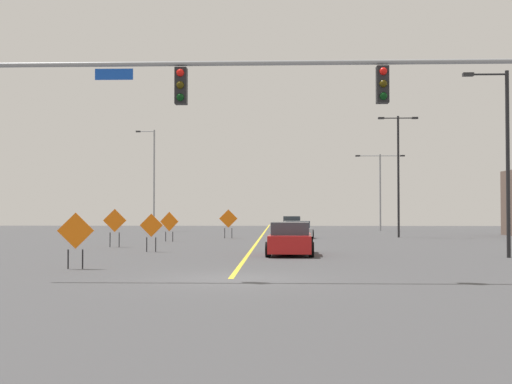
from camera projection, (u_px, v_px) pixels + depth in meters
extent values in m
plane|color=#444447|center=(231.00, 279.00, 18.96)|extent=(134.15, 134.15, 0.00)
cube|color=yellow|center=(263.00, 234.00, 56.19)|extent=(0.16, 74.53, 0.01)
cylinder|color=gray|center=(281.00, 63.00, 19.09)|extent=(17.20, 0.14, 0.14)
cube|color=black|center=(382.00, 85.00, 18.97)|extent=(0.34, 0.32, 1.05)
sphere|color=red|center=(383.00, 71.00, 18.81)|extent=(0.22, 0.22, 0.22)
sphere|color=#3C3106|center=(383.00, 84.00, 18.80)|extent=(0.22, 0.22, 0.22)
sphere|color=black|center=(383.00, 96.00, 18.79)|extent=(0.22, 0.22, 0.22)
cube|color=black|center=(181.00, 86.00, 19.17)|extent=(0.34, 0.32, 1.05)
sphere|color=red|center=(180.00, 73.00, 19.01)|extent=(0.22, 0.22, 0.22)
sphere|color=#3C3106|center=(180.00, 85.00, 19.00)|extent=(0.22, 0.22, 0.22)
sphere|color=black|center=(180.00, 97.00, 18.99)|extent=(0.22, 0.22, 0.22)
cube|color=#1447B7|center=(114.00, 74.00, 19.25)|extent=(1.10, 0.03, 0.32)
cylinder|color=gray|center=(154.00, 180.00, 64.23)|extent=(0.16, 0.16, 9.71)
cylinder|color=gray|center=(146.00, 131.00, 64.39)|extent=(1.56, 0.08, 0.08)
cube|color=#262628|center=(138.00, 132.00, 64.42)|extent=(0.44, 0.24, 0.14)
cylinder|color=black|center=(508.00, 164.00, 27.67)|extent=(0.16, 0.16, 7.74)
cylinder|color=black|center=(487.00, 74.00, 27.80)|extent=(1.59, 0.08, 0.08)
cube|color=#262628|center=(468.00, 75.00, 27.83)|extent=(0.44, 0.24, 0.14)
cylinder|color=gray|center=(380.00, 193.00, 64.27)|extent=(0.16, 0.16, 7.37)
cylinder|color=gray|center=(369.00, 156.00, 64.41)|extent=(2.14, 0.08, 0.08)
cube|color=#262628|center=(358.00, 156.00, 64.45)|extent=(0.44, 0.24, 0.14)
cylinder|color=gray|center=(391.00, 156.00, 64.33)|extent=(2.14, 0.08, 0.08)
cube|color=#262628|center=(402.00, 156.00, 64.29)|extent=(0.44, 0.24, 0.14)
cylinder|color=black|center=(398.00, 177.00, 48.68)|extent=(0.16, 0.16, 8.84)
cylinder|color=black|center=(390.00, 118.00, 48.82)|extent=(1.23, 0.08, 0.08)
cube|color=#262628|center=(381.00, 118.00, 48.84)|extent=(0.44, 0.24, 0.14)
cylinder|color=black|center=(406.00, 118.00, 48.78)|extent=(1.23, 0.08, 0.08)
cube|color=#262628|center=(415.00, 118.00, 48.76)|extent=(0.44, 0.24, 0.14)
cube|color=orange|center=(169.00, 222.00, 42.19)|extent=(1.20, 0.33, 1.23)
cylinder|color=black|center=(166.00, 236.00, 42.23)|extent=(0.05, 0.05, 0.62)
cylinder|color=black|center=(173.00, 237.00, 42.10)|extent=(0.05, 0.05, 0.62)
cube|color=orange|center=(76.00, 231.00, 22.25)|extent=(1.19, 0.23, 1.20)
cylinder|color=black|center=(68.00, 259.00, 22.19)|extent=(0.05, 0.05, 0.65)
cylinder|color=black|center=(83.00, 259.00, 22.25)|extent=(0.05, 0.05, 0.65)
cube|color=orange|center=(151.00, 225.00, 31.49)|extent=(1.10, 0.06, 1.10)
cylinder|color=black|center=(147.00, 245.00, 31.48)|extent=(0.05, 0.05, 0.68)
cylinder|color=black|center=(156.00, 245.00, 31.46)|extent=(0.05, 0.05, 0.68)
cube|color=orange|center=(228.00, 219.00, 47.23)|extent=(1.28, 0.25, 1.30)
cylinder|color=black|center=(225.00, 233.00, 47.17)|extent=(0.05, 0.05, 0.71)
cylinder|color=black|center=(232.00, 233.00, 47.23)|extent=(0.05, 0.05, 0.71)
cube|color=orange|center=(115.00, 220.00, 35.68)|extent=(1.23, 0.15, 1.24)
cylinder|color=black|center=(110.00, 240.00, 35.64)|extent=(0.05, 0.05, 0.78)
cylinder|color=black|center=(119.00, 240.00, 35.66)|extent=(0.05, 0.05, 0.78)
cube|color=red|center=(290.00, 243.00, 29.35)|extent=(1.96, 4.60, 0.74)
cube|color=#333D47|center=(290.00, 228.00, 29.15)|extent=(1.69, 2.13, 0.54)
cylinder|color=black|center=(311.00, 246.00, 30.87)|extent=(0.24, 0.65, 0.64)
cylinder|color=black|center=(272.00, 246.00, 31.00)|extent=(0.24, 0.65, 0.64)
cylinder|color=black|center=(311.00, 250.00, 27.70)|extent=(0.24, 0.65, 0.64)
cylinder|color=black|center=(268.00, 250.00, 27.83)|extent=(0.24, 0.65, 0.64)
cube|color=black|center=(292.00, 226.00, 62.77)|extent=(1.86, 4.27, 0.69)
cube|color=#333D47|center=(292.00, 219.00, 62.58)|extent=(1.62, 2.31, 0.58)
cylinder|color=black|center=(301.00, 228.00, 64.18)|extent=(0.24, 0.65, 0.64)
cylinder|color=black|center=(283.00, 228.00, 64.30)|extent=(0.24, 0.65, 0.64)
cylinder|color=black|center=(301.00, 228.00, 61.24)|extent=(0.24, 0.65, 0.64)
cylinder|color=black|center=(282.00, 228.00, 61.35)|extent=(0.24, 0.65, 0.64)
cube|color=#B7BABF|center=(296.00, 232.00, 47.92)|extent=(2.12, 4.15, 0.57)
cube|color=#333D47|center=(297.00, 224.00, 47.74)|extent=(1.81, 2.00, 0.48)
cylinder|color=black|center=(308.00, 233.00, 49.36)|extent=(0.26, 0.65, 0.64)
cylinder|color=black|center=(282.00, 233.00, 49.31)|extent=(0.26, 0.65, 0.64)
cylinder|color=black|center=(312.00, 234.00, 46.53)|extent=(0.26, 0.65, 0.64)
cylinder|color=black|center=(285.00, 234.00, 46.48)|extent=(0.26, 0.65, 0.64)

